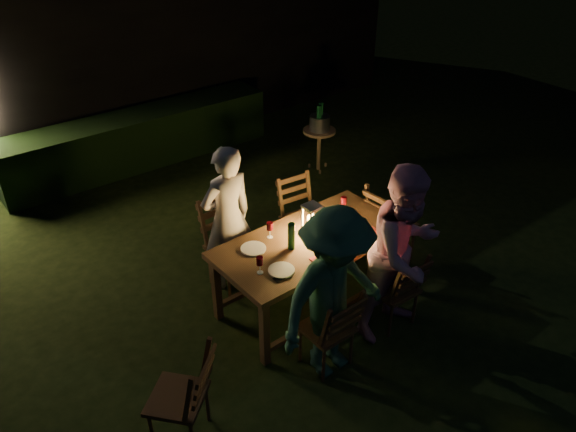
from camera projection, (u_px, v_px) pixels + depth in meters
garden_envelope at (97, 25)px, 9.88m from camera, size 40.00×40.00×3.20m
dining_table at (311, 246)px, 5.65m from camera, size 1.98×1.02×0.81m
chair_near_left at (327, 341)px, 5.15m from camera, size 0.43×0.46×0.94m
chair_near_right at (394, 301)px, 5.63m from camera, size 0.43×0.46×0.92m
chair_far_left at (233, 259)px, 6.14m from camera, size 0.50×0.53×1.08m
chair_far_right at (302, 230)px, 6.69m from camera, size 0.48×0.51×0.98m
chair_end at (389, 237)px, 6.53m from camera, size 0.53×0.50×1.05m
chair_spare at (181, 411)px, 4.48m from camera, size 0.64×0.64×0.98m
person_house_side at (227, 219)px, 5.90m from camera, size 0.62×0.41×1.66m
person_opp_right at (404, 253)px, 5.26m from camera, size 0.89×0.71×1.80m
person_opp_left at (334, 296)px, 4.81m from camera, size 1.12×0.67×1.71m
lantern at (312, 222)px, 5.59m from camera, size 0.16×0.16×0.35m
plate_far_left at (253, 249)px, 5.46m from camera, size 0.25×0.25×0.01m
plate_near_left at (281, 270)px, 5.17m from camera, size 0.25×0.25×0.01m
plate_far_right at (329, 214)px, 5.99m from camera, size 0.25×0.25×0.01m
plate_near_right at (358, 232)px, 5.70m from camera, size 0.25×0.25×0.01m
wineglass_a at (270, 230)px, 5.59m from camera, size 0.06×0.06×0.18m
wineglass_b at (260, 265)px, 5.10m from camera, size 0.06×0.06×0.18m
wineglass_c at (352, 233)px, 5.54m from camera, size 0.06×0.06×0.18m
wineglass_d at (344, 204)px, 6.01m from camera, size 0.06×0.06×0.18m
wineglass_e at (324, 249)px, 5.31m from camera, size 0.06×0.06×0.18m
bottle_table at (291, 236)px, 5.40m from camera, size 0.07×0.07×0.28m
napkin_left at (321, 259)px, 5.32m from camera, size 0.18×0.14×0.01m
napkin_right at (371, 232)px, 5.70m from camera, size 0.18×0.14×0.01m
phone at (281, 278)px, 5.08m from camera, size 0.14×0.07×0.01m
side_table at (319, 135)px, 8.35m from camera, size 0.49×0.49×0.65m
ice_bucket at (320, 123)px, 8.25m from camera, size 0.30×0.30×0.22m
bottle_bucket_a at (319, 121)px, 8.17m from camera, size 0.07×0.07×0.32m
bottle_bucket_b at (321, 118)px, 8.28m from camera, size 0.07×0.07×0.32m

